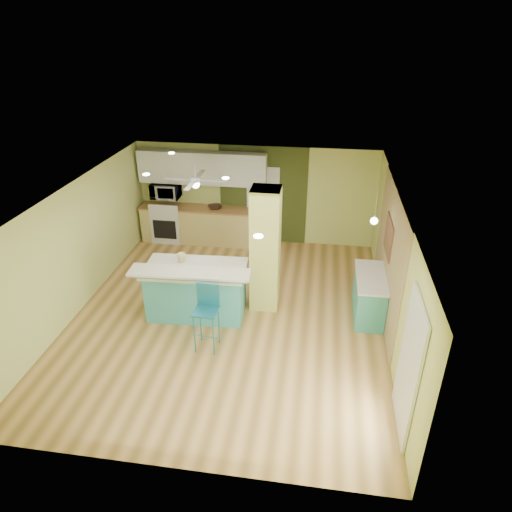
% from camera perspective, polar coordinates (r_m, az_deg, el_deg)
% --- Properties ---
extents(floor, '(6.00, 7.00, 0.01)m').
position_cam_1_polar(floor, '(9.13, -3.40, -7.41)').
color(floor, olive).
rests_on(floor, ground).
extents(ceiling, '(6.00, 7.00, 0.01)m').
position_cam_1_polar(ceiling, '(7.95, -3.90, 7.54)').
color(ceiling, white).
rests_on(ceiling, wall_back).
extents(wall_back, '(6.00, 0.01, 2.50)m').
position_cam_1_polar(wall_back, '(11.62, -0.08, 7.65)').
color(wall_back, '#C9D270').
rests_on(wall_back, floor).
extents(wall_front, '(6.00, 0.01, 2.50)m').
position_cam_1_polar(wall_front, '(5.74, -11.10, -17.03)').
color(wall_front, '#C9D270').
rests_on(wall_front, floor).
extents(wall_left, '(0.01, 7.00, 2.50)m').
position_cam_1_polar(wall_left, '(9.52, -21.63, 0.85)').
color(wall_left, '#C9D270').
rests_on(wall_left, floor).
extents(wall_right, '(0.01, 7.00, 2.50)m').
position_cam_1_polar(wall_right, '(8.42, 16.82, -1.87)').
color(wall_right, '#C9D270').
rests_on(wall_right, floor).
extents(wood_panel, '(0.02, 3.40, 2.50)m').
position_cam_1_polar(wood_panel, '(8.94, 16.29, 0.02)').
color(wood_panel, '#957D55').
rests_on(wood_panel, floor).
extents(olive_accent, '(2.20, 0.02, 2.50)m').
position_cam_1_polar(olive_accent, '(11.58, 0.90, 7.57)').
color(olive_accent, '#3A441B').
rests_on(olive_accent, floor).
extents(interior_door, '(0.82, 0.05, 2.00)m').
position_cam_1_polar(interior_door, '(11.64, 0.87, 6.37)').
color(interior_door, silver).
rests_on(interior_door, floor).
extents(french_door, '(0.04, 1.08, 2.10)m').
position_cam_1_polar(french_door, '(6.65, 18.54, -13.10)').
color(french_door, white).
rests_on(french_door, floor).
extents(column, '(0.55, 0.55, 2.50)m').
position_cam_1_polar(column, '(8.81, 1.18, 0.77)').
color(column, '#BBC059').
rests_on(column, floor).
extents(kitchen_run, '(3.25, 0.63, 0.94)m').
position_cam_1_polar(kitchen_run, '(11.89, -6.52, 3.89)').
color(kitchen_run, tan).
rests_on(kitchen_run, floor).
extents(stove, '(0.76, 0.66, 1.08)m').
position_cam_1_polar(stove, '(12.15, -10.88, 4.05)').
color(stove, silver).
rests_on(stove, floor).
extents(upper_cabinets, '(3.20, 0.34, 0.80)m').
position_cam_1_polar(upper_cabinets, '(11.49, -6.77, 10.89)').
color(upper_cabinets, silver).
rests_on(upper_cabinets, wall_back).
extents(microwave, '(0.70, 0.48, 0.39)m').
position_cam_1_polar(microwave, '(11.84, -11.24, 8.01)').
color(microwave, silver).
rests_on(microwave, wall_back).
extents(ceiling_fan, '(1.41, 1.41, 0.61)m').
position_cam_1_polar(ceiling_fan, '(10.19, -7.59, 9.40)').
color(ceiling_fan, silver).
rests_on(ceiling_fan, ceiling).
extents(pendant_lamp, '(0.14, 0.14, 0.69)m').
position_cam_1_polar(pendant_lamp, '(8.77, 14.54, 4.30)').
color(pendant_lamp, white).
rests_on(pendant_lamp, ceiling).
extents(wall_decor, '(0.03, 0.90, 0.70)m').
position_cam_1_polar(wall_decor, '(8.99, 16.26, 2.31)').
color(wall_decor, brown).
rests_on(wall_decor, wood_panel).
extents(peninsula, '(2.23, 1.27, 1.18)m').
position_cam_1_polar(peninsula, '(8.96, -7.48, -4.16)').
color(peninsula, teal).
rests_on(peninsula, floor).
extents(bar_stool, '(0.43, 0.43, 1.22)m').
position_cam_1_polar(bar_stool, '(7.93, -6.15, -6.34)').
color(bar_stool, teal).
rests_on(bar_stool, floor).
extents(side_counter, '(0.57, 1.34, 0.86)m').
position_cam_1_polar(side_counter, '(9.17, 13.93, -4.79)').
color(side_counter, teal).
rests_on(side_counter, floor).
extents(fruit_bowl, '(0.45, 0.45, 0.08)m').
position_cam_1_polar(fruit_bowl, '(11.61, -5.16, 6.10)').
color(fruit_bowl, '#372116').
rests_on(fruit_bowl, kitchen_run).
extents(canister, '(0.15, 0.15, 0.17)m').
position_cam_1_polar(canister, '(8.95, -9.30, -0.19)').
color(canister, gold).
rests_on(canister, peninsula).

